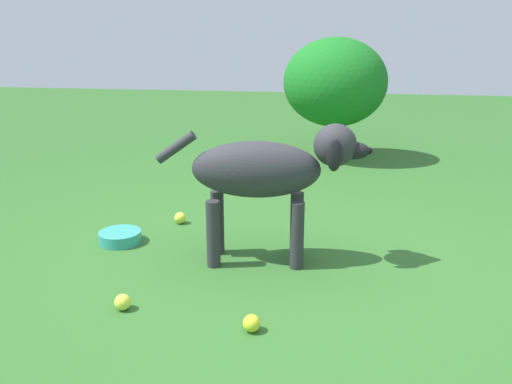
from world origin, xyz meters
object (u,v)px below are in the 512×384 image
object	(u,v)px
dog	(269,172)
water_bowl	(120,237)
tennis_ball_0	(252,323)
tennis_ball_2	(123,302)
tennis_ball_1	(180,218)

from	to	relation	value
dog	water_bowl	distance (m)	0.90
dog	tennis_ball_0	distance (m)	0.76
dog	tennis_ball_2	size ratio (longest dim) A/B	15.00
tennis_ball_0	dog	bearing A→B (deg)	91.91
tennis_ball_1	water_bowl	bearing A→B (deg)	-125.56
water_bowl	tennis_ball_2	bearing A→B (deg)	-67.20
tennis_ball_0	tennis_ball_1	world-z (taller)	same
tennis_ball_1	water_bowl	xyz separation A→B (m)	(-0.23, -0.32, -0.00)
dog	tennis_ball_1	size ratio (longest dim) A/B	15.00
tennis_ball_1	water_bowl	distance (m)	0.40
water_bowl	tennis_ball_0	bearing A→B (deg)	-42.70
tennis_ball_2	dog	bearing A→B (deg)	47.57
tennis_ball_1	dog	bearing A→B (deg)	-37.48
tennis_ball_2	water_bowl	size ratio (longest dim) A/B	0.30
dog	water_bowl	size ratio (longest dim) A/B	4.50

